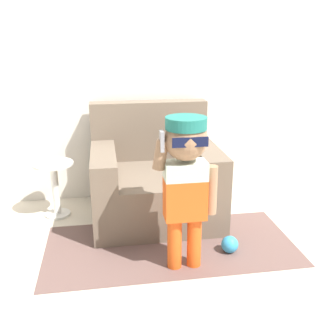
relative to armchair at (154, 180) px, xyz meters
name	(u,v)px	position (x,y,z in m)	size (l,w,h in m)	color
ground_plane	(183,222)	(0.23, -0.22, -0.33)	(10.00, 10.00, 0.00)	beige
wall_back	(169,64)	(0.23, 0.53, 0.97)	(10.00, 0.05, 2.60)	silver
armchair	(154,180)	(0.00, 0.00, 0.00)	(1.08, 0.98, 0.98)	#6B5B4C
person_child	(186,171)	(0.10, -0.88, 0.38)	(0.44, 0.33, 1.07)	#E05119
side_table	(55,184)	(-0.87, 0.12, -0.03)	(0.35, 0.35, 0.50)	white
rug	(171,245)	(0.05, -0.59, -0.33)	(1.92, 0.93, 0.01)	brown
toy_ball	(230,244)	(0.47, -0.76, -0.27)	(0.13, 0.13, 0.13)	#3399D1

